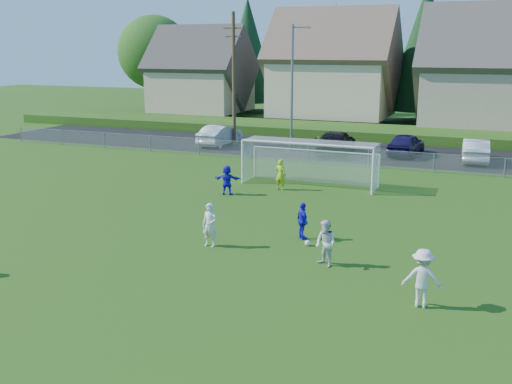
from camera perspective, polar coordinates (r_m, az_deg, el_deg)
ground at (r=19.33m, az=-9.04°, el=-9.29°), size 160.00×160.00×0.00m
asphalt_lot at (r=44.31m, az=9.51°, el=3.80°), size 60.00×60.00×0.00m
grass_embankment at (r=51.51m, az=11.38°, el=5.54°), size 70.00×6.00×0.80m
soccer_ball at (r=23.25m, az=4.93°, el=-4.86°), size 0.22×0.22×0.22m
player_white_a at (r=22.93m, az=-4.42°, el=-3.17°), size 0.64×0.43×1.71m
player_white_b at (r=21.00m, az=6.64°, el=-4.90°), size 1.02×0.97×1.65m
player_white_c at (r=18.35m, az=15.56°, el=-7.91°), size 1.20×0.75×1.79m
player_blue_a at (r=23.84m, az=4.46°, el=-2.76°), size 0.86×0.90×1.50m
player_blue_b at (r=30.94m, az=-2.77°, el=1.15°), size 1.48×0.66×1.54m
goalkeeper at (r=31.98m, az=2.36°, el=1.67°), size 0.65×0.47×1.65m
car_b at (r=46.66m, az=-3.45°, el=5.43°), size 1.86×4.84×1.57m
car_d at (r=43.25m, az=7.60°, el=4.71°), size 2.80×5.80×1.63m
car_e at (r=43.46m, az=14.09°, el=4.43°), size 2.33×4.81×1.58m
car_f at (r=42.39m, az=20.17°, el=3.75°), size 1.95×4.78×1.54m
soccer_goal at (r=33.10m, az=5.24°, el=3.45°), size 7.42×1.90×2.50m
chainlink_fence at (r=38.93m, az=7.76°, el=3.43°), size 52.06×0.06×1.20m
streetlight at (r=43.49m, az=3.51°, el=10.19°), size 1.38×0.18×9.00m
utility_pole at (r=46.24m, az=-2.13°, el=10.80°), size 1.60×0.26×10.00m
houses_row at (r=58.09m, az=15.11°, el=13.10°), size 53.90×11.45×13.27m
tree_row at (r=64.43m, az=14.97°, el=12.75°), size 65.98×12.36×13.80m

